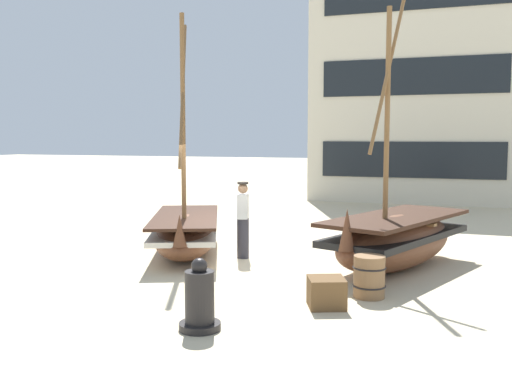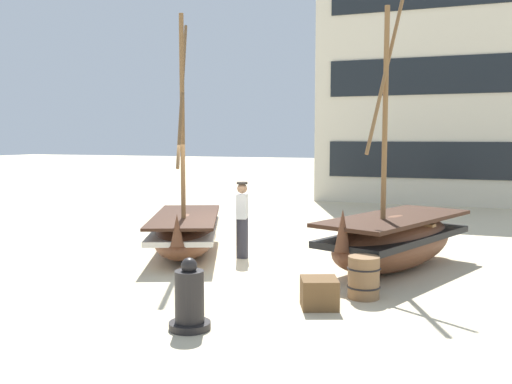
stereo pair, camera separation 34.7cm
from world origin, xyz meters
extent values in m
plane|color=beige|center=(0.00, 0.00, 0.00)|extent=(120.00, 120.00, 0.00)
ellipsoid|color=brown|center=(3.23, 0.40, 0.54)|extent=(2.77, 4.23, 1.08)
cube|color=black|center=(3.23, 0.40, 0.68)|extent=(2.73, 4.09, 0.13)
cube|color=#351E13|center=(3.23, 0.40, 1.04)|extent=(2.79, 4.17, 0.08)
cone|color=brown|center=(2.55, -1.39, 1.03)|extent=(0.38, 0.38, 0.76)
cylinder|color=brown|center=(3.05, -0.07, 2.94)|extent=(0.10, 0.10, 4.36)
cylinder|color=brown|center=(3.05, -0.07, 3.92)|extent=(0.55, 1.31, 3.19)
cube|color=brown|center=(3.33, 0.67, 0.92)|extent=(1.35, 0.64, 0.06)
ellipsoid|color=brown|center=(-1.41, 0.22, 0.45)|extent=(2.78, 4.13, 0.90)
cube|color=silver|center=(-1.41, 0.22, 0.56)|extent=(2.74, 3.99, 0.11)
cube|color=#351E13|center=(-1.41, 0.22, 0.86)|extent=(2.79, 4.07, 0.06)
cone|color=brown|center=(-0.68, -1.51, 0.86)|extent=(0.36, 0.36, 0.63)
cylinder|color=brown|center=(-1.22, -0.23, 2.95)|extent=(0.10, 0.10, 4.63)
cylinder|color=brown|center=(-1.22, -0.23, 3.63)|extent=(0.97, 2.17, 3.21)
cube|color=brown|center=(-1.53, 0.49, 0.77)|extent=(1.26, 0.66, 0.06)
cylinder|color=#33333D|center=(-0.05, 0.29, 0.44)|extent=(0.26, 0.26, 0.88)
cube|color=silver|center=(-0.05, 0.29, 1.15)|extent=(0.30, 0.40, 0.54)
sphere|color=#A87A56|center=(-0.05, 0.29, 1.54)|extent=(0.22, 0.22, 0.22)
cylinder|color=#2D2823|center=(-0.05, 0.29, 1.66)|extent=(0.24, 0.24, 0.05)
cylinder|color=black|center=(1.06, -4.33, 0.05)|extent=(0.58, 0.58, 0.10)
cylinder|color=black|center=(1.06, -4.33, 0.46)|extent=(0.41, 0.41, 0.72)
sphere|color=black|center=(1.06, -4.33, 0.89)|extent=(0.22, 0.22, 0.22)
cylinder|color=olive|center=(3.03, -1.93, 0.35)|extent=(0.52, 0.52, 0.70)
torus|color=black|center=(3.03, -1.93, 0.50)|extent=(0.56, 0.56, 0.03)
torus|color=black|center=(3.03, -1.93, 0.20)|extent=(0.56, 0.56, 0.03)
cube|color=brown|center=(2.48, -2.71, 0.23)|extent=(0.73, 0.73, 0.47)
cube|color=beige|center=(2.59, 14.83, 4.84)|extent=(8.33, 5.90, 9.67)
cube|color=black|center=(2.59, 11.85, 1.77)|extent=(7.00, 0.06, 1.42)
cube|color=black|center=(2.59, 11.85, 5.00)|extent=(7.00, 0.06, 1.42)
camera|label=1|loc=(4.36, -11.35, 2.65)|focal=40.20mm
camera|label=2|loc=(4.68, -11.23, 2.65)|focal=40.20mm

